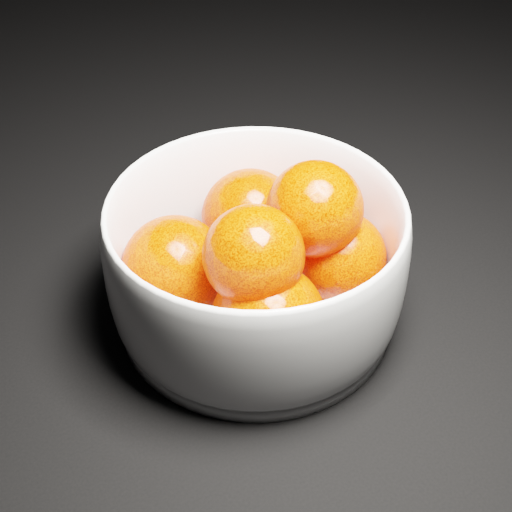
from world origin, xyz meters
TOP-DOWN VIEW (x-y plane):
  - ground at (0.00, 0.00)m, footprint 3.00×3.00m
  - bowl at (-0.25, -0.25)m, footprint 0.23×0.23m
  - orange_pile at (-0.25, -0.25)m, footprint 0.19×0.19m

SIDE VIEW (x-z plane):
  - ground at x=0.00m, z-range 0.00..0.00m
  - bowl at x=-0.25m, z-range 0.00..0.11m
  - orange_pile at x=-0.25m, z-range 0.00..0.12m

